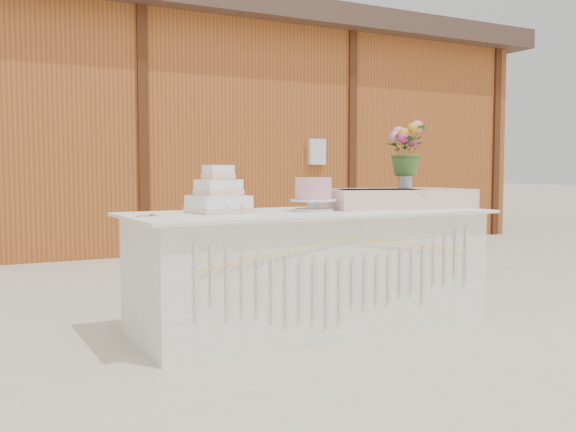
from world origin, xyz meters
The scene contains 9 objects.
ground centered at (0.00, 0.00, 0.00)m, with size 80.00×80.00×0.00m, color beige.
barn centered at (-0.01, 5.99, 1.68)m, with size 12.60×4.60×3.30m.
cake_table centered at (0.00, 0.00, 0.39)m, with size 2.40×1.00×0.77m.
wedding_cake centered at (-0.60, 0.12, 0.87)m, with size 0.36×0.36×0.30m.
pink_cake_stand centered at (0.03, 0.00, 0.89)m, with size 0.31×0.31×0.22m.
satin_runner centered at (0.75, 0.10, 0.84)m, with size 1.07×0.62×0.14m, color #FFD4CD.
flower_vase centered at (0.90, 0.14, 0.98)m, with size 0.10×0.10×0.14m, color #B6B6BB.
bouquet centered at (0.90, 0.14, 1.23)m, with size 0.33×0.29×0.37m, color #3F692A.
loose_flowers centered at (-1.06, 0.13, 0.78)m, with size 0.13×0.31×0.02m, color pink, non-canonical shape.
Camera 1 is at (-2.10, -3.64, 1.03)m, focal length 40.00 mm.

